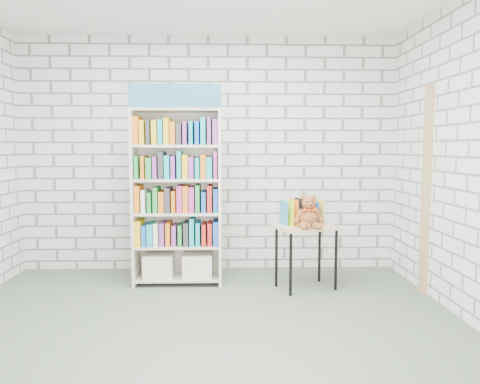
{
  "coord_description": "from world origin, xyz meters",
  "views": [
    {
      "loc": [
        0.2,
        -3.68,
        1.48
      ],
      "look_at": [
        0.35,
        0.95,
        1.04
      ],
      "focal_mm": 35.0,
      "sensor_mm": 36.0,
      "label": 1
    }
  ],
  "objects": [
    {
      "name": "teddy_bear",
      "position": [
        1.05,
        1.03,
        0.8
      ],
      "size": [
        0.31,
        0.29,
        0.34
      ],
      "color": "brown",
      "rests_on": "display_table"
    },
    {
      "name": "display_table",
      "position": [
        1.04,
        1.13,
        0.57
      ],
      "size": [
        0.73,
        0.61,
        0.67
      ],
      "color": "tan",
      "rests_on": "ground"
    },
    {
      "name": "table_books",
      "position": [
        1.01,
        1.22,
        0.8
      ],
      "size": [
        0.47,
        0.32,
        0.26
      ],
      "color": "teal",
      "rests_on": "display_table"
    },
    {
      "name": "room_shell",
      "position": [
        0.0,
        0.0,
        1.78
      ],
      "size": [
        4.52,
        4.02,
        2.81
      ],
      "color": "silver",
      "rests_on": "ground"
    },
    {
      "name": "bookshelf",
      "position": [
        -0.32,
        1.36,
        0.97
      ],
      "size": [
        0.95,
        0.37,
        2.13
      ],
      "color": "beige",
      "rests_on": "ground"
    },
    {
      "name": "door_trim",
      "position": [
        2.23,
        0.95,
        1.05
      ],
      "size": [
        0.05,
        0.12,
        2.1
      ],
      "primitive_type": "cube",
      "color": "tan",
      "rests_on": "ground"
    },
    {
      "name": "ground",
      "position": [
        0.0,
        0.0,
        0.0
      ],
      "size": [
        4.5,
        4.5,
        0.0
      ],
      "primitive_type": "plane",
      "color": "#4C594B",
      "rests_on": "ground"
    }
  ]
}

